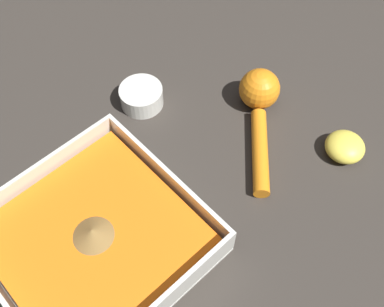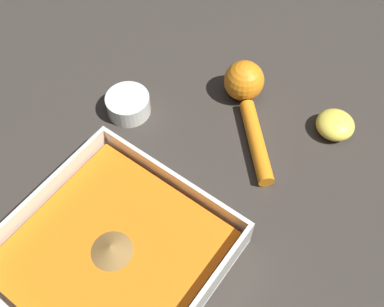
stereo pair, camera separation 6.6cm
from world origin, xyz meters
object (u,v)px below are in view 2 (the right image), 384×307
Objects in this scene: spice_bowl at (128,105)px; lemon_squeezer at (247,94)px; lemon_half at (335,125)px; square_dish at (114,255)px.

lemon_squeezer is (-0.15, -0.12, 0.01)m from spice_bowl.
lemon_half is (-0.14, -0.04, -0.01)m from lemon_squeezer.
lemon_squeezer reaches higher than square_dish.
square_dish is at bearing 136.98° from lemon_squeezer.
lemon_squeezer is at bearing -89.02° from square_dish.
spice_bowl is 0.41× the size of lemon_squeezer.
lemon_squeezer is at bearing 15.21° from lemon_half.
lemon_half is at bearing -150.69° from spice_bowl.
square_dish is at bearing 126.71° from spice_bowl.
spice_bowl is 1.18× the size of lemon_half.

